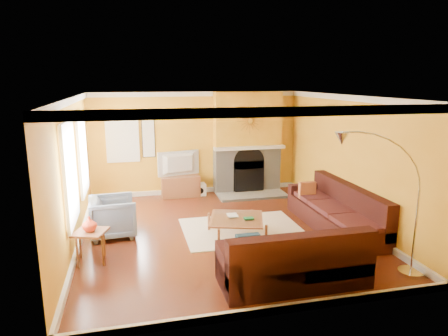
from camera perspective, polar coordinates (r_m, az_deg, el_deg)
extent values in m
cube|color=#642915|center=(8.16, -0.30, -9.18)|extent=(5.50, 6.00, 0.02)
cube|color=white|center=(7.59, -0.32, 10.27)|extent=(5.50, 6.00, 0.02)
cube|color=gold|center=(10.67, -3.98, 3.55)|extent=(5.50, 0.02, 2.70)
cube|color=gold|center=(4.98, 7.60, -7.03)|extent=(5.50, 0.02, 2.70)
cube|color=gold|center=(7.64, -20.91, -0.85)|extent=(0.02, 6.00, 2.70)
cube|color=gold|center=(8.79, 17.50, 1.07)|extent=(0.02, 6.00, 2.70)
cube|color=white|center=(8.87, -19.70, 2.00)|extent=(0.06, 1.22, 1.72)
cube|color=white|center=(7.02, -21.28, -0.75)|extent=(0.06, 1.22, 1.72)
cube|color=white|center=(10.45, -14.30, 4.12)|extent=(0.82, 0.06, 1.22)
cube|color=white|center=(10.46, -10.75, 4.57)|extent=(0.34, 0.04, 1.14)
cube|color=white|center=(10.55, 3.69, 2.91)|extent=(1.92, 0.22, 0.08)
cube|color=gray|center=(10.54, 4.09, -3.92)|extent=(1.80, 0.70, 0.06)
cube|color=beige|center=(8.28, 2.62, -8.72)|extent=(2.40, 1.80, 0.02)
cube|color=brown|center=(10.54, -6.23, -2.59)|extent=(0.99, 0.45, 0.54)
imported|color=black|center=(10.41, -6.30, 0.58)|extent=(1.13, 0.39, 0.65)
cube|color=white|center=(10.63, -3.53, -3.05)|extent=(0.31, 0.31, 0.31)
imported|color=slate|center=(8.13, -15.57, -6.71)|extent=(0.93, 0.91, 0.79)
imported|color=red|center=(7.03, -18.67, -7.58)|extent=(0.29, 0.29, 0.25)
imported|color=white|center=(7.83, 0.51, -6.84)|extent=(0.20, 0.27, 0.03)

